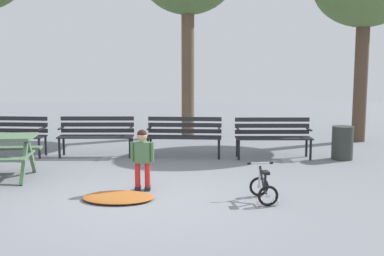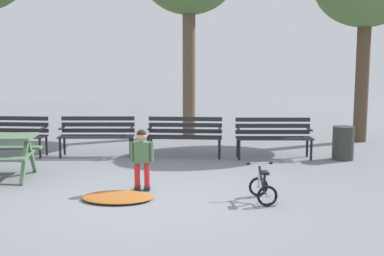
{
  "view_description": "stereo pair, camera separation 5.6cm",
  "coord_description": "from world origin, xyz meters",
  "px_view_note": "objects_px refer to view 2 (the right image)",
  "views": [
    {
      "loc": [
        0.87,
        -6.85,
        2.01
      ],
      "look_at": [
        0.66,
        1.73,
        0.85
      ],
      "focal_mm": 45.01,
      "sensor_mm": 36.0,
      "label": 1
    },
    {
      "loc": [
        0.92,
        -6.84,
        2.01
      ],
      "look_at": [
        0.66,
        1.73,
        0.85
      ],
      "focal_mm": 45.01,
      "sensor_mm": 36.0,
      "label": 2
    }
  ],
  "objects_px": {
    "trash_bin": "(343,143)",
    "kids_bicycle": "(263,188)",
    "park_bench_far_right": "(273,134)",
    "park_bench_left": "(97,133)",
    "child_standing": "(142,155)",
    "park_bench_right": "(185,133)",
    "park_bench_far_left": "(11,132)"
  },
  "relations": [
    {
      "from": "park_bench_right",
      "to": "trash_bin",
      "type": "relative_size",
      "value": 2.31
    },
    {
      "from": "park_bench_left",
      "to": "park_bench_far_right",
      "type": "distance_m",
      "value": 3.8
    },
    {
      "from": "park_bench_far_right",
      "to": "kids_bicycle",
      "type": "bearing_deg",
      "value": -100.31
    },
    {
      "from": "park_bench_far_left",
      "to": "park_bench_far_right",
      "type": "xyz_separation_m",
      "value": [
        5.69,
        -0.09,
        0.0
      ]
    },
    {
      "from": "park_bench_far_left",
      "to": "park_bench_right",
      "type": "distance_m",
      "value": 3.8
    },
    {
      "from": "park_bench_left",
      "to": "child_standing",
      "type": "xyz_separation_m",
      "value": [
        1.36,
        -2.83,
        0.06
      ]
    },
    {
      "from": "trash_bin",
      "to": "child_standing",
      "type": "bearing_deg",
      "value": -146.37
    },
    {
      "from": "park_bench_right",
      "to": "kids_bicycle",
      "type": "relative_size",
      "value": 2.72
    },
    {
      "from": "park_bench_far_right",
      "to": "trash_bin",
      "type": "xyz_separation_m",
      "value": [
        1.44,
        -0.13,
        -0.16
      ]
    },
    {
      "from": "park_bench_left",
      "to": "kids_bicycle",
      "type": "xyz_separation_m",
      "value": [
        3.2,
        -3.39,
        -0.31
      ]
    },
    {
      "from": "park_bench_far_right",
      "to": "park_bench_right",
      "type": "bearing_deg",
      "value": 177.57
    },
    {
      "from": "kids_bicycle",
      "to": "trash_bin",
      "type": "height_order",
      "value": "trash_bin"
    },
    {
      "from": "park_bench_far_right",
      "to": "park_bench_left",
      "type": "bearing_deg",
      "value": 178.31
    },
    {
      "from": "park_bench_left",
      "to": "park_bench_right",
      "type": "xyz_separation_m",
      "value": [
        1.91,
        -0.03,
        0.0
      ]
    },
    {
      "from": "park_bench_far_left",
      "to": "kids_bicycle",
      "type": "height_order",
      "value": "park_bench_far_left"
    },
    {
      "from": "park_bench_left",
      "to": "kids_bicycle",
      "type": "bearing_deg",
      "value": -46.65
    },
    {
      "from": "kids_bicycle",
      "to": "trash_bin",
      "type": "bearing_deg",
      "value": 57.12
    },
    {
      "from": "kids_bicycle",
      "to": "trash_bin",
      "type": "relative_size",
      "value": 0.85
    },
    {
      "from": "park_bench_right",
      "to": "park_bench_far_left",
      "type": "bearing_deg",
      "value": 179.92
    },
    {
      "from": "park_bench_right",
      "to": "kids_bicycle",
      "type": "height_order",
      "value": "park_bench_right"
    },
    {
      "from": "park_bench_far_left",
      "to": "child_standing",
      "type": "relative_size",
      "value": 1.66
    },
    {
      "from": "park_bench_far_left",
      "to": "park_bench_right",
      "type": "height_order",
      "value": "same"
    },
    {
      "from": "park_bench_right",
      "to": "child_standing",
      "type": "bearing_deg",
      "value": -101.15
    },
    {
      "from": "child_standing",
      "to": "kids_bicycle",
      "type": "distance_m",
      "value": 1.97
    },
    {
      "from": "park_bench_right",
      "to": "trash_bin",
      "type": "height_order",
      "value": "park_bench_right"
    },
    {
      "from": "kids_bicycle",
      "to": "park_bench_right",
      "type": "bearing_deg",
      "value": 111.09
    },
    {
      "from": "park_bench_left",
      "to": "kids_bicycle",
      "type": "height_order",
      "value": "park_bench_left"
    },
    {
      "from": "park_bench_far_right",
      "to": "kids_bicycle",
      "type": "distance_m",
      "value": 3.35
    },
    {
      "from": "trash_bin",
      "to": "kids_bicycle",
      "type": "bearing_deg",
      "value": -122.88
    },
    {
      "from": "kids_bicycle",
      "to": "park_bench_far_left",
      "type": "bearing_deg",
      "value": 146.55
    },
    {
      "from": "park_bench_far_left",
      "to": "kids_bicycle",
      "type": "relative_size",
      "value": 2.73
    },
    {
      "from": "park_bench_far_right",
      "to": "kids_bicycle",
      "type": "height_order",
      "value": "park_bench_far_right"
    }
  ]
}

